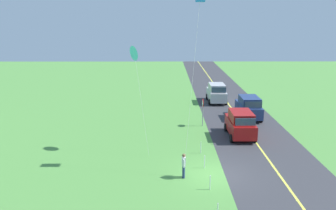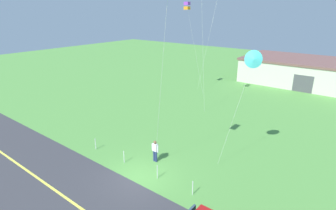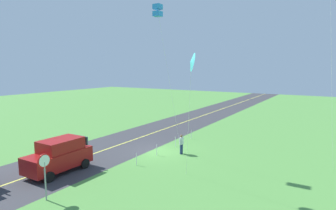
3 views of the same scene
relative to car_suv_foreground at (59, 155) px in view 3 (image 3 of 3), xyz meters
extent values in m
cube|color=#549342|center=(-7.35, 2.97, -1.20)|extent=(120.00, 120.00, 0.10)
cube|color=#38383D|center=(-7.35, -1.03, -1.15)|extent=(120.00, 7.00, 0.00)
cube|color=#E5E04C|center=(-7.35, -1.03, -1.15)|extent=(120.00, 0.16, 0.00)
cube|color=maroon|center=(0.08, 0.00, -0.26)|extent=(4.40, 1.90, 1.10)
cube|color=maroon|center=(-0.17, 0.00, 0.69)|extent=(2.73, 1.75, 0.80)
cube|color=#334756|center=(0.91, 0.00, 0.69)|extent=(0.10, 1.62, 0.64)
cube|color=#334756|center=(-1.79, 0.00, 0.69)|extent=(0.10, 1.62, 0.60)
cylinder|color=black|center=(1.51, 0.95, -0.81)|extent=(0.68, 0.22, 0.68)
cylinder|color=black|center=(1.51, -0.95, -0.81)|extent=(0.68, 0.22, 0.68)
cylinder|color=black|center=(-1.35, 0.95, -0.81)|extent=(0.68, 0.22, 0.68)
cylinder|color=black|center=(-1.35, -0.95, -0.81)|extent=(0.68, 0.22, 0.68)
cylinder|color=gray|center=(3.07, 2.87, -0.10)|extent=(0.08, 0.08, 2.10)
cylinder|color=red|center=(3.07, 2.87, 1.02)|extent=(0.76, 0.04, 0.76)
cylinder|color=white|center=(3.07, 2.89, 1.02)|extent=(0.62, 0.01, 0.62)
cylinder|color=navy|center=(-7.89, 5.14, -0.74)|extent=(0.16, 0.16, 0.82)
cylinder|color=navy|center=(-7.71, 5.14, -0.74)|extent=(0.16, 0.16, 0.82)
cube|color=silver|center=(-7.80, 5.14, -0.05)|extent=(0.36, 0.22, 0.56)
cylinder|color=silver|center=(-8.04, 5.14, -0.10)|extent=(0.10, 0.10, 0.52)
cylinder|color=silver|center=(-7.56, 5.14, -0.10)|extent=(0.10, 0.10, 0.52)
sphere|color=brown|center=(-7.80, 5.14, 0.34)|extent=(0.22, 0.22, 0.22)
cylinder|color=silver|center=(-6.84, 4.64, 4.43)|extent=(1.94, 1.01, 11.17)
cube|color=#2D8CE5|center=(-5.87, 4.14, 10.26)|extent=(0.56, 0.56, 0.36)
cube|color=#2D8CE5|center=(-5.87, 4.14, 9.76)|extent=(0.56, 0.56, 0.36)
cylinder|color=silver|center=(-10.37, 15.25, 6.58)|extent=(0.50, 1.24, 15.47)
cylinder|color=silver|center=(-3.42, 8.01, 2.51)|extent=(1.42, 1.02, 7.33)
cone|color=#4CD8D8|center=(-2.71, 8.52, 6.17)|extent=(1.10, 0.93, 1.11)
cylinder|color=silver|center=(-12.54, 3.67, -0.70)|extent=(0.05, 0.05, 0.90)
cylinder|color=silver|center=(-9.41, 3.67, -0.70)|extent=(0.05, 0.05, 0.90)
cylinder|color=silver|center=(-6.37, 3.67, -0.70)|extent=(0.05, 0.05, 0.90)
cylinder|color=silver|center=(-3.71, 3.67, -0.70)|extent=(0.05, 0.05, 0.90)
camera|label=1|loc=(-28.12, 6.20, 8.64)|focal=37.42mm
camera|label=2|loc=(3.25, -7.61, 9.04)|focal=29.11mm
camera|label=3|loc=(11.77, 15.74, 5.84)|focal=29.91mm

